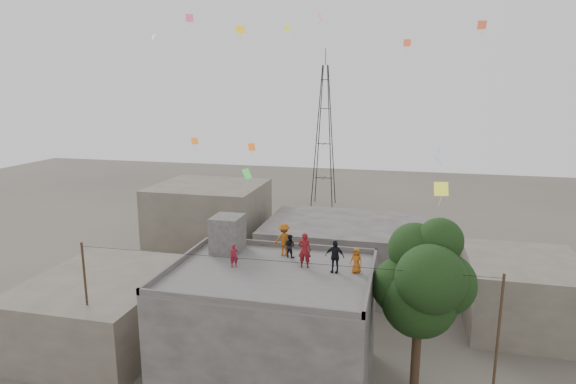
# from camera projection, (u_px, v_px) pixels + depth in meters

# --- Properties ---
(ground) EXTENTS (140.00, 140.00, 0.00)m
(ground) POSITION_uv_depth(u_px,v_px,m) (271.00, 382.00, 25.08)
(ground) COLOR #49433C
(ground) RESTS_ON ground
(main_building) EXTENTS (10.00, 8.00, 6.10)m
(main_building) POSITION_uv_depth(u_px,v_px,m) (271.00, 329.00, 24.45)
(main_building) COLOR #44413F
(main_building) RESTS_ON ground
(parapet) EXTENTS (10.00, 8.00, 0.30)m
(parapet) POSITION_uv_depth(u_px,v_px,m) (270.00, 270.00, 23.78)
(parapet) COLOR #44413F
(parapet) RESTS_ON main_building
(stair_head_box) EXTENTS (1.60, 1.80, 2.00)m
(stair_head_box) POSITION_uv_depth(u_px,v_px,m) (228.00, 234.00, 26.81)
(stair_head_box) COLOR #44413F
(stair_head_box) RESTS_ON main_building
(neighbor_west) EXTENTS (8.00, 10.00, 4.00)m
(neighbor_west) POSITION_uv_depth(u_px,v_px,m) (105.00, 308.00, 29.11)
(neighbor_west) COLOR #5B5348
(neighbor_west) RESTS_ON ground
(neighbor_north) EXTENTS (12.00, 9.00, 5.00)m
(neighbor_north) POSITION_uv_depth(u_px,v_px,m) (344.00, 253.00, 37.40)
(neighbor_north) COLOR #44413F
(neighbor_north) RESTS_ON ground
(neighbor_northwest) EXTENTS (9.00, 8.00, 7.00)m
(neighbor_northwest) POSITION_uv_depth(u_px,v_px,m) (210.00, 224.00, 41.87)
(neighbor_northwest) COLOR #5B5348
(neighbor_northwest) RESTS_ON ground
(neighbor_east) EXTENTS (7.00, 8.00, 4.40)m
(neighbor_east) POSITION_uv_depth(u_px,v_px,m) (522.00, 293.00, 30.89)
(neighbor_east) COLOR #5B5348
(neighbor_east) RESTS_ON ground
(tree) EXTENTS (4.90, 4.60, 9.10)m
(tree) POSITION_uv_depth(u_px,v_px,m) (424.00, 282.00, 22.67)
(tree) COLOR black
(tree) RESTS_ON ground
(utility_line) EXTENTS (20.12, 0.62, 7.40)m
(utility_line) POSITION_uv_depth(u_px,v_px,m) (274.00, 328.00, 22.98)
(utility_line) COLOR black
(utility_line) RESTS_ON ground
(transmission_tower) EXTENTS (2.97, 2.97, 20.01)m
(transmission_tower) POSITION_uv_depth(u_px,v_px,m) (324.00, 136.00, 62.13)
(transmission_tower) COLOR black
(transmission_tower) RESTS_ON ground
(person_red_adult) EXTENTS (0.68, 0.46, 1.82)m
(person_red_adult) POSITION_uv_depth(u_px,v_px,m) (305.00, 250.00, 24.31)
(person_red_adult) COLOR maroon
(person_red_adult) RESTS_ON main_building
(person_orange_child) EXTENTS (0.72, 0.58, 1.27)m
(person_orange_child) POSITION_uv_depth(u_px,v_px,m) (356.00, 261.00, 23.64)
(person_orange_child) COLOR #A95413
(person_orange_child) RESTS_ON main_building
(person_dark_child) EXTENTS (0.74, 0.67, 1.26)m
(person_dark_child) POSITION_uv_depth(u_px,v_px,m) (290.00, 246.00, 25.90)
(person_dark_child) COLOR black
(person_dark_child) RESTS_ON main_building
(person_dark_adult) EXTENTS (0.99, 0.49, 1.64)m
(person_dark_adult) POSITION_uv_depth(u_px,v_px,m) (335.00, 256.00, 23.68)
(person_dark_adult) COLOR black
(person_dark_adult) RESTS_ON main_building
(person_orange_adult) EXTENTS (1.32, 1.10, 1.78)m
(person_orange_adult) POSITION_uv_depth(u_px,v_px,m) (284.00, 240.00, 26.13)
(person_orange_adult) COLOR #984C11
(person_orange_adult) RESTS_ON main_building
(person_red_child) EXTENTS (0.52, 0.46, 1.19)m
(person_red_child) POSITION_uv_depth(u_px,v_px,m) (234.00, 256.00, 24.41)
(person_red_child) COLOR maroon
(person_red_child) RESTS_ON main_building
(kites) EXTENTS (20.36, 17.53, 12.93)m
(kites) POSITION_uv_depth(u_px,v_px,m) (316.00, 83.00, 27.78)
(kites) COLOR orange
(kites) RESTS_ON ground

